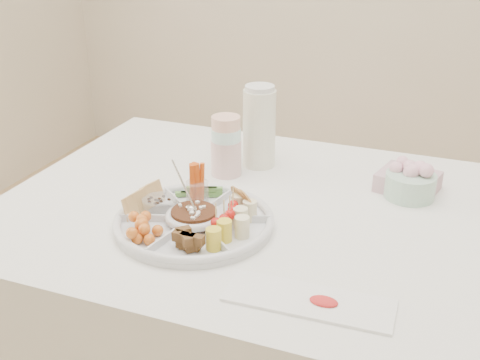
% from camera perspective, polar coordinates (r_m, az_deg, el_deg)
% --- Properties ---
extents(dining_table, '(1.52, 1.02, 0.76)m').
position_cam_1_polar(dining_table, '(1.75, 4.52, -14.10)').
color(dining_table, white).
rests_on(dining_table, floor).
extents(party_tray, '(0.49, 0.49, 0.04)m').
position_cam_1_polar(party_tray, '(1.45, -4.38, -3.71)').
color(party_tray, silver).
rests_on(party_tray, dining_table).
extents(bean_dip, '(0.14, 0.14, 0.04)m').
position_cam_1_polar(bean_dip, '(1.45, -4.39, -3.45)').
color(bean_dip, '#5D2D13').
rests_on(bean_dip, party_tray).
extents(tortillas, '(0.13, 0.13, 0.06)m').
position_cam_1_polar(tortillas, '(1.50, 0.12, -1.85)').
color(tortillas, '#95522B').
rests_on(tortillas, party_tray).
extents(carrot_cucumber, '(0.15, 0.15, 0.10)m').
position_cam_1_polar(carrot_cucumber, '(1.55, -4.00, -0.08)').
color(carrot_cucumber, '#D74F11').
rests_on(carrot_cucumber, party_tray).
extents(pita_raisins, '(0.15, 0.15, 0.06)m').
position_cam_1_polar(pita_raisins, '(1.52, -8.42, -1.75)').
color(pita_raisins, tan).
rests_on(pita_raisins, party_tray).
extents(cherries, '(0.15, 0.15, 0.05)m').
position_cam_1_polar(cherries, '(1.41, -9.21, -4.40)').
color(cherries, orange).
rests_on(cherries, party_tray).
extents(granola_chunks, '(0.11, 0.11, 0.04)m').
position_cam_1_polar(granola_chunks, '(1.34, -4.90, -5.84)').
color(granola_chunks, '#3C2B1C').
rests_on(granola_chunks, party_tray).
extents(banana_tomato, '(0.15, 0.15, 0.09)m').
position_cam_1_polar(banana_tomato, '(1.37, 0.02, -3.71)').
color(banana_tomato, '#D3B862').
rests_on(banana_tomato, party_tray).
extents(cup_stack, '(0.09, 0.09, 0.24)m').
position_cam_1_polar(cup_stack, '(1.70, -1.34, 4.29)').
color(cup_stack, '#ACC0A0').
rests_on(cup_stack, dining_table).
extents(thermos, '(0.11, 0.11, 0.25)m').
position_cam_1_polar(thermos, '(1.76, 1.84, 5.18)').
color(thermos, white).
rests_on(thermos, dining_table).
extents(flower_bowl, '(0.15, 0.15, 0.10)m').
position_cam_1_polar(flower_bowl, '(1.65, 15.88, 0.00)').
color(flower_bowl, '#97C0A5').
rests_on(flower_bowl, dining_table).
extents(napkin_stack, '(0.18, 0.16, 0.05)m').
position_cam_1_polar(napkin_stack, '(1.70, 15.62, -0.15)').
color(napkin_stack, '#CDA2AF').
rests_on(napkin_stack, dining_table).
extents(placemat, '(0.34, 0.12, 0.01)m').
position_cam_1_polar(placemat, '(1.21, 6.53, -11.29)').
color(placemat, silver).
rests_on(placemat, dining_table).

